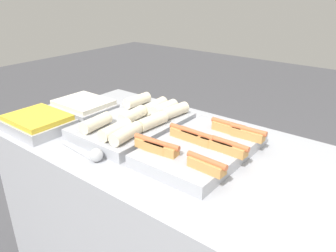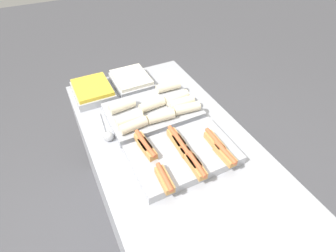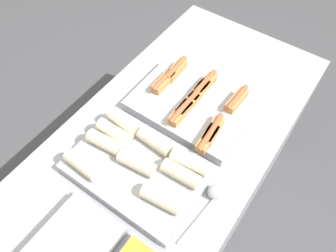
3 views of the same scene
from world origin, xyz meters
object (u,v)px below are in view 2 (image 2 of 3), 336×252
(tray_wraps, at_px, (154,110))
(serving_spoon_near, at_px, (108,135))
(tray_hotdogs, at_px, (183,154))
(tray_side_back, at_px, (132,81))
(tray_side_front, at_px, (93,91))

(tray_wraps, xyz_separation_m, serving_spoon_near, (0.07, -0.31, -0.02))
(tray_hotdogs, relative_size, tray_wraps, 0.98)
(tray_hotdogs, distance_m, serving_spoon_near, 0.43)
(tray_hotdogs, bearing_deg, tray_side_back, 179.50)
(tray_wraps, distance_m, tray_side_back, 0.37)
(tray_hotdogs, distance_m, tray_side_back, 0.75)
(tray_side_back, relative_size, serving_spoon_near, 1.12)
(tray_hotdogs, relative_size, tray_side_front, 1.77)
(serving_spoon_near, bearing_deg, tray_side_back, 145.15)
(tray_side_back, bearing_deg, tray_wraps, 0.48)
(tray_hotdogs, xyz_separation_m, serving_spoon_near, (-0.31, -0.30, -0.01))
(serving_spoon_near, bearing_deg, tray_side_front, 175.90)
(tray_hotdogs, height_order, tray_wraps, tray_wraps)
(tray_hotdogs, height_order, tray_side_front, tray_hotdogs)
(tray_wraps, height_order, serving_spoon_near, tray_wraps)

